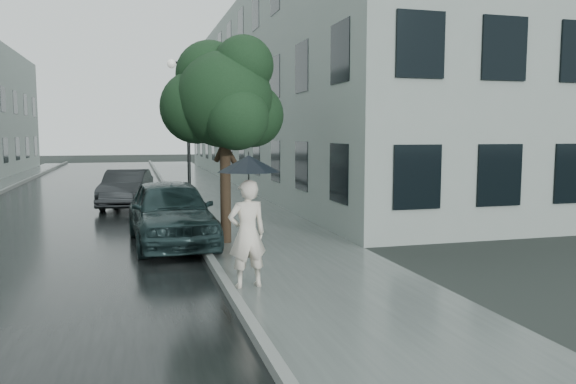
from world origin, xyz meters
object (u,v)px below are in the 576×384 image
object	(u,v)px
pedestrian	(247,234)
car_near	(171,212)
street_tree	(224,98)
lamp_post	(184,123)
car_far	(126,188)

from	to	relation	value
pedestrian	car_near	size ratio (longest dim) A/B	0.41
pedestrian	car_near	bearing A→B (deg)	-84.73
pedestrian	street_tree	xyz separation A→B (m)	(0.28, 4.09, 2.50)
lamp_post	pedestrian	bearing A→B (deg)	-78.90
lamp_post	car_far	size ratio (longest dim) A/B	1.32
street_tree	car_far	xyz separation A→B (m)	(-2.35, 7.44, -2.76)
lamp_post	car_far	bearing A→B (deg)	-175.12
street_tree	car_near	size ratio (longest dim) A/B	1.08
pedestrian	street_tree	size ratio (longest dim) A/B	0.38
car_near	car_far	bearing A→B (deg)	95.06
car_near	car_far	world-z (taller)	car_near
street_tree	car_far	bearing A→B (deg)	107.54
street_tree	lamp_post	size ratio (longest dim) A/B	0.93
street_tree	car_far	world-z (taller)	street_tree
car_near	car_far	xyz separation A→B (m)	(-1.08, 7.39, -0.11)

